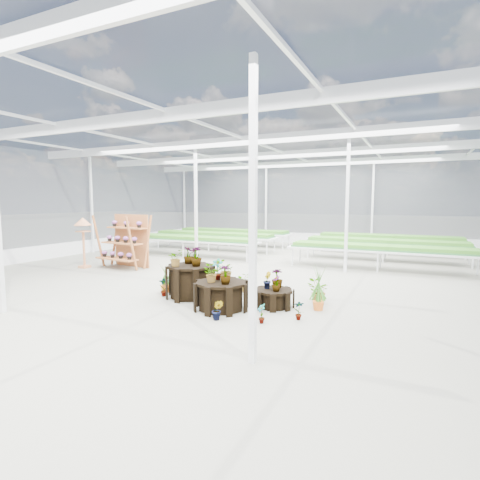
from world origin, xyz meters
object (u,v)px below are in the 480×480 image
at_px(plinth_mid, 221,296).
at_px(plinth_low, 274,298).
at_px(shelf_rack, 123,241).
at_px(plinth_tall, 191,281).
at_px(bird_table, 84,243).

distance_m(plinth_mid, plinth_low, 1.23).
bearing_deg(plinth_mid, plinth_low, 34.99).
relative_size(plinth_low, shelf_rack, 0.47).
bearing_deg(shelf_rack, plinth_tall, -22.77).
bearing_deg(bird_table, shelf_rack, 38.71).
distance_m(plinth_tall, plinth_mid, 1.35).
relative_size(plinth_mid, bird_table, 0.65).
xyz_separation_m(shelf_rack, bird_table, (-1.30, -0.61, -0.05)).
height_order(plinth_mid, bird_table, bird_table).
bearing_deg(bird_table, plinth_low, 1.18).
bearing_deg(plinth_low, bird_table, 167.39).
xyz_separation_m(plinth_tall, shelf_rack, (-4.53, 2.50, 0.56)).
distance_m(plinth_low, shelf_rack, 7.19).
height_order(plinth_tall, bird_table, bird_table).
bearing_deg(plinth_tall, shelf_rack, 151.08).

